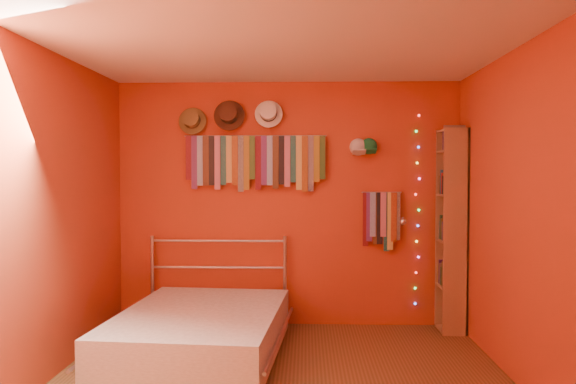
# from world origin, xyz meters

# --- Properties ---
(back_wall) EXTENTS (3.50, 0.02, 2.50)m
(back_wall) POSITION_xyz_m (0.00, 1.75, 1.25)
(back_wall) COLOR #A73F1B
(back_wall) RESTS_ON ground
(right_wall) EXTENTS (0.02, 3.50, 2.50)m
(right_wall) POSITION_xyz_m (1.75, 0.00, 1.25)
(right_wall) COLOR #A73F1B
(right_wall) RESTS_ON ground
(left_wall) EXTENTS (0.02, 3.50, 2.50)m
(left_wall) POSITION_xyz_m (-1.75, 0.00, 1.25)
(left_wall) COLOR #A73F1B
(left_wall) RESTS_ON ground
(ceiling) EXTENTS (3.50, 3.50, 0.02)m
(ceiling) POSITION_xyz_m (0.00, 0.00, 2.50)
(ceiling) COLOR white
(ceiling) RESTS_ON back_wall
(tie_rack) EXTENTS (1.45, 0.03, 0.58)m
(tie_rack) POSITION_xyz_m (-0.33, 1.68, 1.70)
(tie_rack) COLOR #AEAEB3
(tie_rack) RESTS_ON back_wall
(small_tie_rack) EXTENTS (0.40, 0.03, 0.60)m
(small_tie_rack) POSITION_xyz_m (0.95, 1.69, 1.12)
(small_tie_rack) COLOR #AEAEB3
(small_tie_rack) RESTS_ON back_wall
(fedora_olive) EXTENTS (0.28, 0.15, 0.28)m
(fedora_olive) POSITION_xyz_m (-0.98, 1.65, 2.11)
(fedora_olive) COLOR brown
(fedora_olive) RESTS_ON back_wall
(fedora_brown) EXTENTS (0.32, 0.17, 0.31)m
(fedora_brown) POSITION_xyz_m (-0.60, 1.65, 2.16)
(fedora_brown) COLOR #422517
(fedora_brown) RESTS_ON back_wall
(fedora_white) EXTENTS (0.28, 0.15, 0.28)m
(fedora_white) POSITION_xyz_m (-0.19, 1.65, 2.18)
(fedora_white) COLOR white
(fedora_white) RESTS_ON back_wall
(cap_white) EXTENTS (0.18, 0.22, 0.18)m
(cap_white) POSITION_xyz_m (0.72, 1.70, 1.83)
(cap_white) COLOR silver
(cap_white) RESTS_ON back_wall
(cap_green) EXTENTS (0.17, 0.22, 0.17)m
(cap_green) POSITION_xyz_m (0.82, 1.70, 1.84)
(cap_green) COLOR #1B7D3E
(cap_green) RESTS_ON back_wall
(fairy_lights) EXTENTS (0.06, 0.02, 1.94)m
(fairy_lights) POSITION_xyz_m (1.32, 1.71, 1.19)
(fairy_lights) COLOR #FF3333
(fairy_lights) RESTS_ON back_wall
(reading_lamp) EXTENTS (0.07, 0.28, 0.08)m
(reading_lamp) POSITION_xyz_m (1.14, 1.53, 1.09)
(reading_lamp) COLOR #AEAEB3
(reading_lamp) RESTS_ON back_wall
(bookshelf) EXTENTS (0.25, 0.34, 2.00)m
(bookshelf) POSITION_xyz_m (1.66, 1.53, 1.02)
(bookshelf) COLOR #996845
(bookshelf) RESTS_ON ground
(bed) EXTENTS (1.53, 1.96, 0.92)m
(bed) POSITION_xyz_m (-0.71, 0.68, 0.22)
(bed) COLOR #AEAEB3
(bed) RESTS_ON ground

